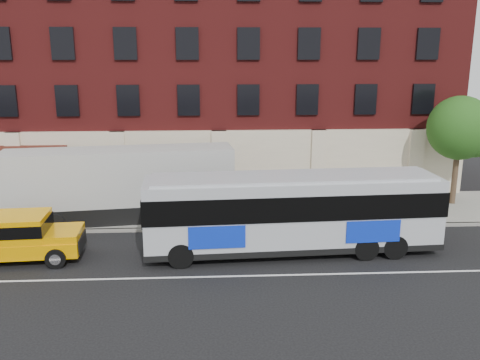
{
  "coord_description": "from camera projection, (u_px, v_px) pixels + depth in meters",
  "views": [
    {
      "loc": [
        -0.33,
        -18.3,
        8.7
      ],
      "look_at": [
        0.92,
        5.5,
        2.7
      ],
      "focal_mm": 38.23,
      "sensor_mm": 36.0,
      "label": 1
    }
  ],
  "objects": [
    {
      "name": "building",
      "position": [
        217.0,
        69.0,
        34.39
      ],
      "size": [
        30.0,
        12.1,
        15.0
      ],
      "color": "maroon",
      "rests_on": "sidewalk"
    },
    {
      "name": "yellow_suv",
      "position": [
        14.0,
        235.0,
        21.64
      ],
      "size": [
        5.42,
        2.62,
        2.04
      ],
      "color": "#F4A100",
      "rests_on": "ground"
    },
    {
      "name": "city_bus",
      "position": [
        293.0,
        210.0,
        22.37
      ],
      "size": [
        13.01,
        3.44,
        3.53
      ],
      "color": "#ADB0B7",
      "rests_on": "ground"
    },
    {
      "name": "kerb",
      "position": [
        221.0,
        228.0,
        25.65
      ],
      "size": [
        60.0,
        0.25,
        0.15
      ],
      "primitive_type": "cube",
      "color": "gray",
      "rests_on": "ground"
    },
    {
      "name": "street_tree",
      "position": [
        460.0,
        130.0,
        28.66
      ],
      "size": [
        3.6,
        3.6,
        6.2
      ],
      "color": "#3D2E1E",
      "rests_on": "sidewalk"
    },
    {
      "name": "ground",
      "position": [
        224.0,
        282.0,
        19.86
      ],
      "size": [
        120.0,
        120.0,
        0.0
      ],
      "primitive_type": "plane",
      "color": "black",
      "rests_on": "ground"
    },
    {
      "name": "sign_pole",
      "position": [
        48.0,
        204.0,
        25.03
      ],
      "size": [
        0.3,
        0.2,
        2.5
      ],
      "color": "gray",
      "rests_on": "ground"
    },
    {
      "name": "sidewalk",
      "position": [
        220.0,
        210.0,
        28.56
      ],
      "size": [
        60.0,
        6.0,
        0.15
      ],
      "primitive_type": "cube",
      "color": "gray",
      "rests_on": "ground"
    },
    {
      "name": "shipping_container",
      "position": [
        121.0,
        186.0,
        26.49
      ],
      "size": [
        11.83,
        3.78,
        3.87
      ],
      "color": "black",
      "rests_on": "ground"
    },
    {
      "name": "lane_line",
      "position": [
        223.0,
        276.0,
        20.34
      ],
      "size": [
        60.0,
        0.12,
        0.01
      ],
      "primitive_type": "cube",
      "color": "silver",
      "rests_on": "ground"
    }
  ]
}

